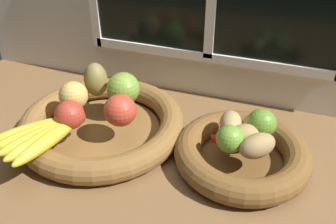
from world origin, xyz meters
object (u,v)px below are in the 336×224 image
pear_brown (96,80)px  potato_large (244,134)px  apple_red_right (120,110)px  potato_oblong (231,124)px  fruit_bowl_left (102,124)px  potato_back (256,125)px  apple_green_back (123,89)px  lime_far (261,123)px  fruit_bowl_right (242,154)px  potato_small (258,145)px  lime_near (230,140)px  apple_red_front (70,115)px  apple_golden_left (74,96)px  banana_bunch_front (43,134)px  chili_pepper (236,140)px

pear_brown → potato_large: bearing=-10.9°
apple_red_right → potato_oblong: 23.76cm
potato_oblong → fruit_bowl_left: bearing=-174.9°
pear_brown → fruit_bowl_left: bearing=-56.7°
apple_red_right → potato_back: size_ratio=1.11×
apple_green_back → lime_far: bearing=-4.4°
apple_red_right → potato_back: apple_red_right is taller
fruit_bowl_right → potato_small: (2.98, -2.98, 5.45)cm
potato_large → lime_near: (-2.41, -3.61, 0.64)cm
apple_red_front → apple_green_back: size_ratio=0.82×
fruit_bowl_right → fruit_bowl_left: bearing=-180.0°
potato_oblong → apple_golden_left: bearing=-176.2°
pear_brown → banana_bunch_front: (-1.67, -20.02, -2.75)cm
apple_golden_left → potato_large: 39.66cm
fruit_bowl_left → pear_brown: 11.31cm
fruit_bowl_right → potato_oblong: (-3.35, 2.61, 5.25)cm
fruit_bowl_right → apple_golden_left: bearing=179.7°
apple_green_back → potato_large: bearing=-11.6°
pear_brown → chili_pepper: pear_brown is taller
potato_small → apple_golden_left: bearing=175.8°
apple_green_back → potato_back: apple_green_back is taller
chili_pepper → apple_green_back: bearing=151.9°
apple_red_right → potato_large: bearing=4.7°
potato_large → potato_back: bearing=65.6°
lime_far → apple_red_front: bearing=-165.0°
potato_small → potato_oblong: (-6.33, 5.59, -0.20)cm
banana_bunch_front → chili_pepper: banana_bunch_front is taller
fruit_bowl_right → lime_near: 7.19cm
lime_near → lime_far: size_ratio=0.90×
potato_back → lime_near: 8.85cm
potato_oblong → chili_pepper: bearing=-59.8°
fruit_bowl_right → lime_far: 7.59cm
apple_golden_left → chili_pepper: 38.32cm
fruit_bowl_right → lime_near: bearing=-123.7°
apple_red_front → pear_brown: (-1.26, 14.07, 1.11)cm
apple_green_back → potato_oblong: 26.62cm
apple_green_back → lime_far: (32.51, -2.47, -0.80)cm
banana_bunch_front → potato_large: potato_large is taller
pear_brown → potato_back: bearing=-4.5°
potato_small → potato_oblong: bearing=138.6°
potato_large → lime_far: (2.81, 3.61, 0.95)cm
apple_red_right → potato_oblong: bearing=11.7°
potato_oblong → potato_back: bearing=15.9°
lime_far → potato_oblong: bearing=-170.8°
apple_golden_left → potato_oblong: (36.29, 2.42, -1.07)cm
potato_oblong → chili_pepper: size_ratio=0.72×
potato_oblong → potato_large: (3.35, -2.61, -0.16)cm
fruit_bowl_left → lime_far: bearing=5.8°
potato_oblong → lime_near: (0.95, -6.22, 0.48)cm
apple_red_right → potato_large: 26.72cm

